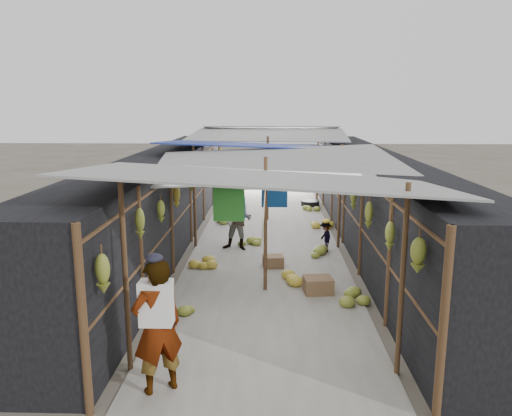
# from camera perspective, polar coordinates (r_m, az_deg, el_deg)

# --- Properties ---
(ground) EXTENTS (80.00, 80.00, 0.00)m
(ground) POSITION_cam_1_polar(r_m,az_deg,el_deg) (7.10, 0.75, -18.21)
(ground) COLOR #6B6356
(ground) RESTS_ON ground
(aisle_slab) EXTENTS (3.60, 16.00, 0.02)m
(aisle_slab) POSITION_cam_1_polar(r_m,az_deg,el_deg) (13.13, 1.24, -3.85)
(aisle_slab) COLOR #9E998E
(aisle_slab) RESTS_ON ground
(stall_left) EXTENTS (1.40, 15.00, 2.30)m
(stall_left) POSITION_cam_1_polar(r_m,az_deg,el_deg) (13.17, -10.57, 1.09)
(stall_left) COLOR black
(stall_left) RESTS_ON ground
(stall_right) EXTENTS (1.40, 15.00, 2.30)m
(stall_right) POSITION_cam_1_polar(r_m,az_deg,el_deg) (13.13, 13.12, 0.95)
(stall_right) COLOR black
(stall_right) RESTS_ON ground
(crate_near) EXTENTS (0.49, 0.41, 0.27)m
(crate_near) POSITION_cam_1_polar(r_m,az_deg,el_deg) (11.09, 1.97, -6.16)
(crate_near) COLOR olive
(crate_near) RESTS_ON ground
(crate_mid) EXTENTS (0.58, 0.49, 0.32)m
(crate_mid) POSITION_cam_1_polar(r_m,az_deg,el_deg) (9.68, 7.11, -8.79)
(crate_mid) COLOR olive
(crate_mid) RESTS_ON ground
(crate_back) EXTENTS (0.45, 0.38, 0.27)m
(crate_back) POSITION_cam_1_polar(r_m,az_deg,el_deg) (18.76, 1.74, 1.29)
(crate_back) COLOR olive
(crate_back) RESTS_ON ground
(black_basin) EXTENTS (0.66, 0.66, 0.20)m
(black_basin) POSITION_cam_1_polar(r_m,az_deg,el_deg) (17.82, 6.20, 0.55)
(black_basin) COLOR black
(black_basin) RESTS_ON ground
(vendor_elderly) EXTENTS (0.76, 0.69, 1.74)m
(vendor_elderly) POSITION_cam_1_polar(r_m,az_deg,el_deg) (6.40, -11.22, -13.19)
(vendor_elderly) COLOR white
(vendor_elderly) RESTS_ON ground
(shopper_blue) EXTENTS (0.89, 0.76, 1.57)m
(shopper_blue) POSITION_cam_1_polar(r_m,az_deg,el_deg) (12.24, -2.18, -1.28)
(shopper_blue) COLOR #1F4B9D
(shopper_blue) RESTS_ON ground
(vendor_seated) EXTENTS (0.39, 0.55, 0.77)m
(vendor_seated) POSITION_cam_1_polar(r_m,az_deg,el_deg) (12.27, 7.95, -3.29)
(vendor_seated) COLOR #4F4A44
(vendor_seated) RESTS_ON ground
(market_canopy) EXTENTS (5.62, 15.20, 2.77)m
(market_canopy) POSITION_cam_1_polar(r_m,az_deg,el_deg) (13.02, 1.43, 6.76)
(market_canopy) COLOR brown
(market_canopy) RESTS_ON ground
(hanging_bananas) EXTENTS (3.95, 14.26, 0.81)m
(hanging_bananas) POSITION_cam_1_polar(r_m,az_deg,el_deg) (12.63, 1.06, 3.18)
(hanging_bananas) COLOR olive
(hanging_bananas) RESTS_ON ground
(floor_bananas) EXTENTS (3.78, 9.30, 0.34)m
(floor_bananas) POSITION_cam_1_polar(r_m,az_deg,el_deg) (12.25, 2.34, -4.30)
(floor_bananas) COLOR olive
(floor_bananas) RESTS_ON ground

